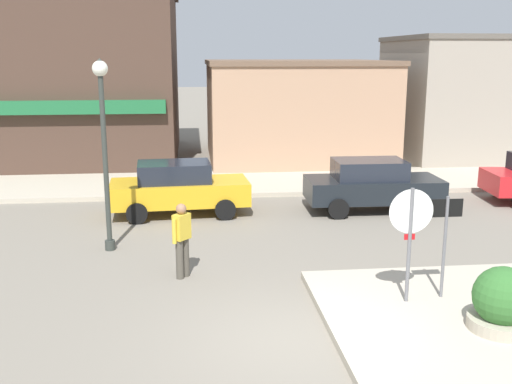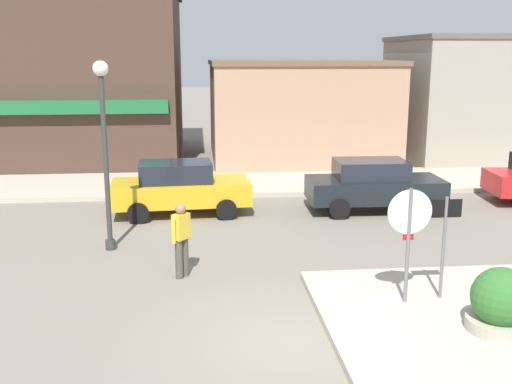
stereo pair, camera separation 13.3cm
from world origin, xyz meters
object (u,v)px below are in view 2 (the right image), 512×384
at_px(one_way_sign, 444,237).
at_px(pedestrian_crossing_near, 181,238).
at_px(parked_car_nearest, 180,187).
at_px(planter, 501,307).
at_px(stop_sign, 409,231).
at_px(parked_car_second, 374,185).
at_px(lamp_post, 104,128).

bearing_deg(one_way_sign, pedestrian_crossing_near, 158.37).
bearing_deg(parked_car_nearest, planter, -57.27).
relative_size(stop_sign, parked_car_nearest, 0.56).
xyz_separation_m(stop_sign, planter, (1.16, -1.29, -0.96)).
height_order(stop_sign, parked_car_second, stop_sign).
xyz_separation_m(parked_car_nearest, pedestrian_crossing_near, (0.18, -5.20, 0.06)).
xyz_separation_m(one_way_sign, parked_car_second, (0.73, 6.93, -0.52)).
distance_m(one_way_sign, pedestrian_crossing_near, 5.26).
distance_m(lamp_post, parked_car_nearest, 4.15).
xyz_separation_m(stop_sign, parked_car_second, (1.46, 7.05, -0.71)).
bearing_deg(planter, stop_sign, 132.01).
relative_size(stop_sign, lamp_post, 0.51).
distance_m(stop_sign, planter, 1.98).
xyz_separation_m(stop_sign, parked_car_nearest, (-4.32, 7.25, -0.71)).
height_order(one_way_sign, lamp_post, lamp_post).
height_order(lamp_post, pedestrian_crossing_near, lamp_post).
bearing_deg(pedestrian_crossing_near, stop_sign, -26.32).
height_order(planter, lamp_post, lamp_post).
bearing_deg(parked_car_second, parked_car_nearest, 178.09).
xyz_separation_m(stop_sign, pedestrian_crossing_near, (-4.15, 2.05, -0.65)).
height_order(lamp_post, parked_car_second, lamp_post).
relative_size(one_way_sign, lamp_post, 0.46).
relative_size(parked_car_second, pedestrian_crossing_near, 2.50).
xyz_separation_m(lamp_post, pedestrian_crossing_near, (1.78, -2.03, -2.09)).
bearing_deg(pedestrian_crossing_near, parked_car_second, 41.76).
distance_m(one_way_sign, planter, 1.67).
xyz_separation_m(lamp_post, parked_car_second, (7.38, 2.98, -2.15)).
bearing_deg(stop_sign, pedestrian_crossing_near, 153.68).
bearing_deg(pedestrian_crossing_near, one_way_sign, -21.63).
bearing_deg(parked_car_second, lamp_post, -158.04).
bearing_deg(stop_sign, lamp_post, 145.45).
bearing_deg(parked_car_nearest, one_way_sign, -54.70).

